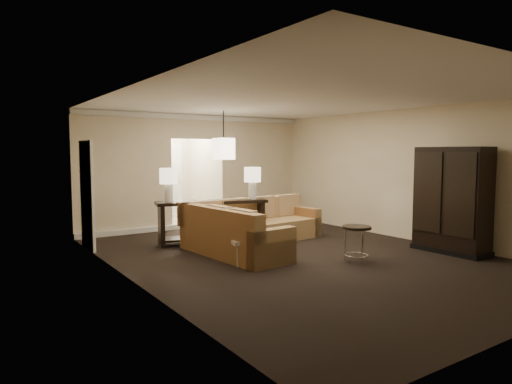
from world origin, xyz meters
TOP-DOWN VIEW (x-y plane):
  - ground at (0.00, 0.00)m, footprint 8.00×8.00m
  - wall_back at (0.00, 4.00)m, footprint 6.00×0.04m
  - wall_left at (-3.00, 0.00)m, footprint 0.04×8.00m
  - wall_right at (3.00, 0.00)m, footprint 0.04×8.00m
  - ceiling at (0.00, 0.00)m, footprint 6.00×8.00m
  - crown_molding at (0.00, 3.95)m, footprint 6.00×0.10m
  - baseboard at (0.00, 3.95)m, footprint 6.00×0.10m
  - side_door at (-2.97, 2.80)m, footprint 0.05×0.90m
  - foyer at (0.00, 5.34)m, footprint 1.44×2.02m
  - sectional_sofa at (-0.24, 1.20)m, footprint 3.12×2.59m
  - coffee_table at (-0.73, 0.31)m, footprint 1.30×1.30m
  - console_table at (-0.68, 2.00)m, footprint 2.34×1.08m
  - armoire at (2.59, -1.29)m, footprint 0.59×1.37m
  - drink_table at (0.60, -0.82)m, footprint 0.49×0.49m
  - table_lamp_left at (-1.54, 2.22)m, footprint 0.35×0.35m
  - table_lamp_right at (0.17, 1.78)m, footprint 0.35×0.35m
  - pendant_light at (0.00, 2.70)m, footprint 0.38×0.38m
  - person at (-0.45, 5.31)m, footprint 0.77×0.61m

SIDE VIEW (x-z plane):
  - ground at x=0.00m, z-range 0.00..0.00m
  - baseboard at x=0.00m, z-range 0.00..0.12m
  - coffee_table at x=-0.73m, z-range 0.00..0.44m
  - sectional_sofa at x=-0.24m, z-range -0.09..0.82m
  - drink_table at x=0.60m, z-range 0.13..0.75m
  - console_table at x=-0.68m, z-range 0.08..0.97m
  - person at x=-0.45m, z-range 0.00..1.87m
  - armoire at x=2.59m, z-range -0.04..1.93m
  - side_door at x=-2.97m, z-range 0.00..2.10m
  - foyer at x=0.00m, z-range -0.10..2.70m
  - table_lamp_left at x=-1.54m, z-range 1.00..1.67m
  - table_lamp_right at x=0.17m, z-range 1.00..1.67m
  - wall_back at x=0.00m, z-range 0.00..2.80m
  - wall_left at x=-3.00m, z-range 0.00..2.80m
  - wall_right at x=3.00m, z-range 0.00..2.80m
  - pendant_light at x=0.00m, z-range 1.41..2.50m
  - crown_molding at x=0.00m, z-range 2.67..2.79m
  - ceiling at x=0.00m, z-range 2.79..2.81m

